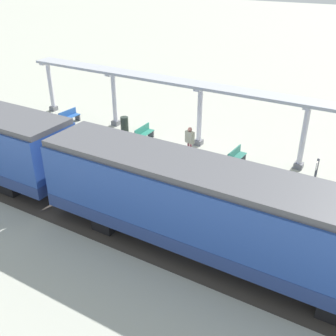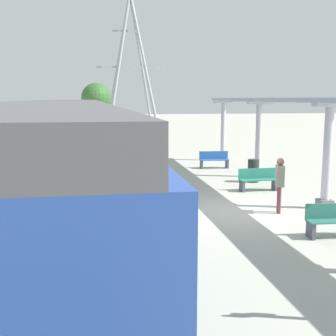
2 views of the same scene
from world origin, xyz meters
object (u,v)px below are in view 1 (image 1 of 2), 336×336
object	(u,v)px
bench_far_end	(69,117)
passenger_by_the_benches	(190,139)
bench_extra_slot	(236,157)
train_near_carriage	(215,212)
canopy_pillar_second	(303,137)
canopy_pillar_fourth	(114,99)
passenger_waiting_near_edge	(82,143)
platform_info_sign	(315,177)
trash_bin	(125,125)
canopy_pillar_third	(200,116)
bench_mid_platform	(144,133)
canopy_pillar_fifth	(51,86)

from	to	relation	value
bench_far_end	passenger_by_the_benches	xyz separation A→B (m)	(-0.45, -9.11, 0.65)
bench_far_end	bench_extra_slot	distance (m)	11.61
train_near_carriage	canopy_pillar_second	size ratio (longest dim) A/B	3.96
canopy_pillar_second	bench_far_end	distance (m)	14.67
canopy_pillar_fourth	passenger_waiting_near_edge	xyz separation A→B (m)	(-5.00, -1.62, -0.68)
canopy_pillar_fourth	platform_info_sign	bearing A→B (deg)	-103.21
platform_info_sign	trash_bin	bearing A→B (deg)	78.52
canopy_pillar_third	bench_mid_platform	distance (m)	3.51
trash_bin	canopy_pillar_fourth	bearing A→B (deg)	61.23
bench_far_end	trash_bin	size ratio (longest dim) A/B	1.55
canopy_pillar_second	bench_far_end	size ratio (longest dim) A/B	2.25
bench_extra_slot	bench_far_end	bearing A→B (deg)	89.90
canopy_pillar_fourth	passenger_by_the_benches	size ratio (longest dim) A/B	1.97
canopy_pillar_fifth	train_near_carriage	bearing A→B (deg)	-117.27
canopy_pillar_third	bench_extra_slot	bearing A→B (deg)	-114.77
bench_far_end	passenger_by_the_benches	size ratio (longest dim) A/B	0.87
bench_extra_slot	trash_bin	world-z (taller)	trash_bin
trash_bin	platform_info_sign	xyz separation A→B (m)	(-2.41, -11.85, 0.84)
canopy_pillar_second	bench_mid_platform	world-z (taller)	canopy_pillar_second
canopy_pillar_third	platform_info_sign	distance (m)	7.70
canopy_pillar_fifth	bench_extra_slot	world-z (taller)	canopy_pillar_fifth
bench_mid_platform	passenger_by_the_benches	bearing A→B (deg)	-100.27
bench_mid_platform	trash_bin	xyz separation A→B (m)	(0.46, 1.73, 0.05)
bench_extra_slot	trash_bin	xyz separation A→B (m)	(0.64, 7.60, 0.05)
bench_extra_slot	bench_mid_platform	bearing A→B (deg)	88.27
canopy_pillar_third	passenger_by_the_benches	bearing A→B (deg)	-170.18
canopy_pillar_second	platform_info_sign	size ratio (longest dim) A/B	1.56
canopy_pillar_fourth	canopy_pillar_fifth	world-z (taller)	same
canopy_pillar_third	trash_bin	size ratio (longest dim) A/B	3.49
bench_extra_slot	platform_info_sign	bearing A→B (deg)	-112.58
canopy_pillar_second	canopy_pillar_third	bearing A→B (deg)	90.00
canopy_pillar_fourth	bench_far_end	distance (m)	3.36
platform_info_sign	bench_far_end	bearing A→B (deg)	83.57
canopy_pillar_third	canopy_pillar_fourth	size ratio (longest dim) A/B	1.00
canopy_pillar_third	passenger_by_the_benches	xyz separation A→B (m)	(-1.73, -0.30, -0.65)
trash_bin	platform_info_sign	bearing A→B (deg)	-101.48
train_near_carriage	bench_extra_slot	distance (m)	7.48
train_near_carriage	canopy_pillar_third	xyz separation A→B (m)	(8.37, 4.76, -0.09)
bench_mid_platform	passenger_waiting_near_edge	xyz separation A→B (m)	(-3.88, 1.30, 0.62)
canopy_pillar_third	canopy_pillar_fourth	world-z (taller)	same
canopy_pillar_fifth	passenger_waiting_near_edge	world-z (taller)	canopy_pillar_fifth
canopy_pillar_third	passenger_by_the_benches	distance (m)	1.87
platform_info_sign	canopy_pillar_third	bearing A→B (deg)	66.54
canopy_pillar_fourth	passenger_waiting_near_edge	size ratio (longest dim) A/B	2.02
passenger_by_the_benches	bench_far_end	bearing A→B (deg)	87.16
canopy_pillar_third	canopy_pillar_fourth	xyz separation A→B (m)	(0.00, 5.99, 0.00)
bench_mid_platform	bench_extra_slot	xyz separation A→B (m)	(-0.18, -5.87, 0.00)
canopy_pillar_second	bench_extra_slot	world-z (taller)	canopy_pillar_second
trash_bin	passenger_waiting_near_edge	xyz separation A→B (m)	(-4.35, -0.43, 0.57)
trash_bin	platform_info_sign	size ratio (longest dim) A/B	0.45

